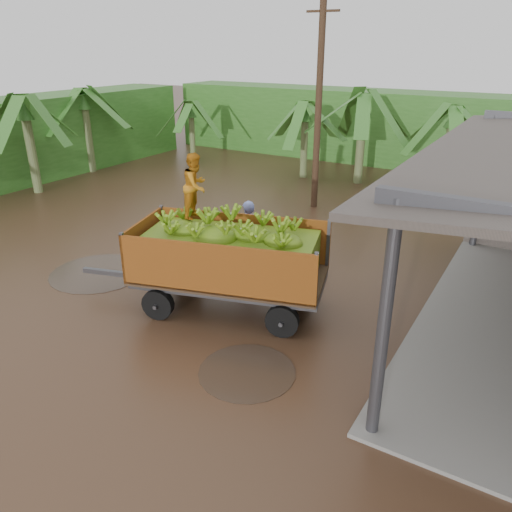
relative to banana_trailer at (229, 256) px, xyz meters
The scene contains 7 objects.
ground 2.15m from the banana_trailer, 125.07° to the left, with size 100.00×100.00×0.00m, color black.
hedge_north 17.64m from the banana_trailer, 99.70° to the left, with size 22.00×3.00×3.60m, color #2D661E.
hedge_west 15.91m from the banana_trailer, 160.23° to the left, with size 3.00×18.00×3.60m, color #2D661E.
banana_trailer is the anchor object (origin of this frame).
man_blue 2.59m from the banana_trailer, 111.81° to the left, with size 0.69×0.45×1.90m, color #7C90E2.
utility_pole 8.82m from the banana_trailer, 101.32° to the left, with size 1.20×0.24×7.39m.
banana_plants 10.18m from the banana_trailer, 137.63° to the left, with size 21.92×20.69×4.09m.
Camera 1 is at (6.96, -10.11, 5.88)m, focal length 35.00 mm.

